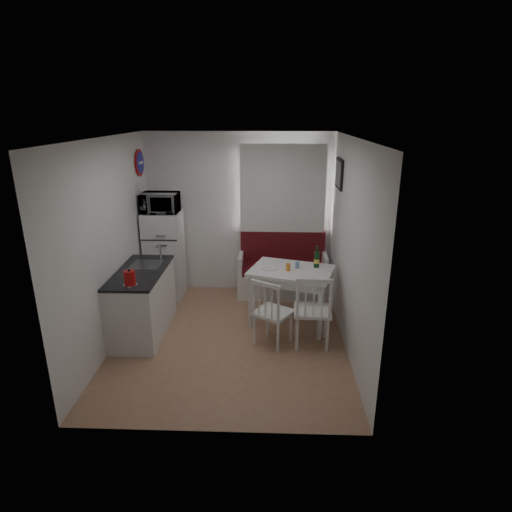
{
  "coord_description": "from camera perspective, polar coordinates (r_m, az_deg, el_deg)",
  "views": [
    {
      "loc": [
        0.52,
        -5.04,
        2.89
      ],
      "look_at": [
        0.32,
        0.5,
        1.01
      ],
      "focal_mm": 30.0,
      "sensor_mm": 36.0,
      "label": 1
    }
  ],
  "objects": [
    {
      "name": "floor",
      "position": [
        5.83,
        -3.39,
        -10.96
      ],
      "size": [
        3.0,
        3.5,
        0.02
      ],
      "primitive_type": "cube",
      "color": "#A27556",
      "rests_on": "ground"
    },
    {
      "name": "ceiling",
      "position": [
        5.08,
        -3.96,
        15.46
      ],
      "size": [
        3.0,
        3.5,
        0.02
      ],
      "primitive_type": "cube",
      "color": "white",
      "rests_on": "wall_back"
    },
    {
      "name": "wall_back",
      "position": [
        6.99,
        -2.25,
        5.61
      ],
      "size": [
        3.0,
        0.02,
        2.6
      ],
      "primitive_type": "cube",
      "color": "white",
      "rests_on": "floor"
    },
    {
      "name": "wall_front",
      "position": [
        3.69,
        -6.31,
        -6.84
      ],
      "size": [
        3.0,
        0.02,
        2.6
      ],
      "primitive_type": "cube",
      "color": "white",
      "rests_on": "floor"
    },
    {
      "name": "wall_left",
      "position": [
        5.66,
        -18.95,
        1.42
      ],
      "size": [
        0.02,
        3.5,
        2.6
      ],
      "primitive_type": "cube",
      "color": "white",
      "rests_on": "floor"
    },
    {
      "name": "wall_right",
      "position": [
        5.37,
        12.47,
        1.11
      ],
      "size": [
        0.02,
        3.5,
        2.6
      ],
      "primitive_type": "cube",
      "color": "white",
      "rests_on": "floor"
    },
    {
      "name": "window",
      "position": [
        6.88,
        3.57,
        8.14
      ],
      "size": [
        1.22,
        0.06,
        1.47
      ],
      "primitive_type": "cube",
      "color": "white",
      "rests_on": "wall_back"
    },
    {
      "name": "curtain",
      "position": [
        6.8,
        3.6,
        8.44
      ],
      "size": [
        1.35,
        0.02,
        1.5
      ],
      "primitive_type": "cube",
      "color": "white",
      "rests_on": "wall_back"
    },
    {
      "name": "kitchen_counter",
      "position": [
        5.99,
        -14.89,
        -5.88
      ],
      "size": [
        0.62,
        1.32,
        1.16
      ],
      "color": "white",
      "rests_on": "floor"
    },
    {
      "name": "wall_sign",
      "position": [
        6.83,
        -15.21,
        11.91
      ],
      "size": [
        0.03,
        0.4,
        0.4
      ],
      "primitive_type": "cylinder",
      "rotation": [
        0.0,
        1.57,
        0.0
      ],
      "color": "navy",
      "rests_on": "wall_left"
    },
    {
      "name": "picture_frame",
      "position": [
        6.27,
        11.01,
        10.74
      ],
      "size": [
        0.04,
        0.52,
        0.42
      ],
      "primitive_type": "cube",
      "color": "black",
      "rests_on": "wall_right"
    },
    {
      "name": "bench",
      "position": [
        7.03,
        3.53,
        -2.5
      ],
      "size": [
        1.44,
        0.56,
        1.03
      ],
      "color": "white",
      "rests_on": "floor"
    },
    {
      "name": "dining_table",
      "position": [
        5.94,
        4.73,
        -2.61
      ],
      "size": [
        1.28,
        1.06,
        0.82
      ],
      "rotation": [
        0.0,
        0.0,
        -0.3
      ],
      "color": "white",
      "rests_on": "floor"
    },
    {
      "name": "chair_left",
      "position": [
        5.39,
        2.31,
        -6.78
      ],
      "size": [
        0.58,
        0.6,
        0.49
      ],
      "rotation": [
        0.0,
        0.0,
        -0.55
      ],
      "color": "white",
      "rests_on": "floor"
    },
    {
      "name": "chair_right",
      "position": [
        5.39,
        7.67,
        -6.41
      ],
      "size": [
        0.48,
        0.46,
        0.53
      ],
      "rotation": [
        0.0,
        0.0,
        -0.04
      ],
      "color": "white",
      "rests_on": "floor"
    },
    {
      "name": "fridge",
      "position": [
        7.01,
        -12.07,
        0.17
      ],
      "size": [
        0.56,
        0.56,
        1.41
      ],
      "primitive_type": "cube",
      "color": "white",
      "rests_on": "floor"
    },
    {
      "name": "microwave",
      "position": [
        6.75,
        -12.66,
        6.95
      ],
      "size": [
        0.56,
        0.38,
        0.31
      ],
      "primitive_type": "imported",
      "color": "white",
      "rests_on": "fridge"
    },
    {
      "name": "kettle",
      "position": [
        5.3,
        -16.49,
        -2.84
      ],
      "size": [
        0.16,
        0.16,
        0.22
      ],
      "primitive_type": "cylinder",
      "color": "#A40E0D",
      "rests_on": "kitchen_counter"
    },
    {
      "name": "wine_bottle",
      "position": [
        5.98,
        8.11,
        -0.07
      ],
      "size": [
        0.08,
        0.08,
        0.31
      ],
      "primitive_type": null,
      "color": "#123917",
      "rests_on": "dining_table"
    },
    {
      "name": "drinking_glass_orange",
      "position": [
        5.84,
        4.3,
        -1.48
      ],
      "size": [
        0.06,
        0.06,
        0.1
      ],
      "primitive_type": "cylinder",
      "color": "orange",
      "rests_on": "dining_table"
    },
    {
      "name": "drinking_glass_blue",
      "position": [
        5.94,
        5.52,
        -1.2
      ],
      "size": [
        0.06,
        0.06,
        0.09
      ],
      "primitive_type": "cylinder",
      "color": "#6E8CBC",
      "rests_on": "dining_table"
    },
    {
      "name": "plate",
      "position": [
        5.92,
        1.85,
        -1.6
      ],
      "size": [
        0.22,
        0.22,
        0.02
      ],
      "primitive_type": "cylinder",
      "color": "white",
      "rests_on": "dining_table"
    }
  ]
}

